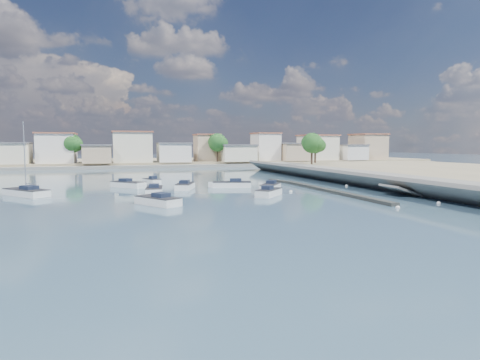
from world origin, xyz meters
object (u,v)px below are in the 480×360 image
(motorboat_h, at_px, (270,193))
(motorboat_e, at_px, (186,186))
(motorboat_d, at_px, (270,187))
(sailboat, at_px, (25,192))
(motorboat_b, at_px, (154,190))
(motorboat_c, at_px, (230,185))
(motorboat_f, at_px, (151,181))
(motorboat_g, at_px, (130,185))
(motorboat_a, at_px, (156,201))

(motorboat_h, bearing_deg, motorboat_e, 129.02)
(motorboat_d, xyz_separation_m, sailboat, (-30.24, 3.17, 0.03))
(motorboat_b, xyz_separation_m, motorboat_c, (11.02, 4.24, 0.00))
(motorboat_f, relative_size, sailboat, 0.45)
(motorboat_g, xyz_separation_m, motorboat_h, (15.74, -14.62, -0.00))
(motorboat_c, distance_m, sailboat, 26.14)
(motorboat_b, distance_m, motorboat_e, 6.10)
(motorboat_h, relative_size, sailboat, 0.50)
(sailboat, bearing_deg, motorboat_h, -17.15)
(motorboat_a, xyz_separation_m, motorboat_e, (5.29, 13.66, -0.00))
(motorboat_a, height_order, motorboat_b, same)
(motorboat_d, height_order, sailboat, sailboat)
(motorboat_b, relative_size, motorboat_c, 0.88)
(motorboat_c, bearing_deg, motorboat_b, -158.94)
(motorboat_b, relative_size, motorboat_d, 1.13)
(motorboat_b, bearing_deg, motorboat_f, 87.03)
(motorboat_a, relative_size, motorboat_h, 1.23)
(motorboat_d, bearing_deg, motorboat_g, 153.01)
(motorboat_d, xyz_separation_m, motorboat_e, (-10.58, 4.87, 0.00))
(motorboat_b, xyz_separation_m, sailboat, (-15.05, 2.29, 0.03))
(motorboat_c, relative_size, motorboat_g, 1.22)
(motorboat_b, bearing_deg, sailboat, 171.33)
(motorboat_f, bearing_deg, motorboat_c, -39.71)
(motorboat_e, distance_m, motorboat_g, 8.48)
(motorboat_b, height_order, motorboat_g, same)
(motorboat_a, bearing_deg, motorboat_g, 96.51)
(motorboat_d, distance_m, motorboat_h, 5.91)
(motorboat_d, bearing_deg, motorboat_a, -151.05)
(motorboat_e, xyz_separation_m, sailboat, (-19.65, -1.71, 0.03))
(motorboat_e, bearing_deg, motorboat_c, 2.14)
(motorboat_a, xyz_separation_m, motorboat_f, (1.36, 22.49, -0.00))
(motorboat_a, height_order, sailboat, sailboat)
(motorboat_d, bearing_deg, sailboat, 174.02)
(motorboat_b, relative_size, sailboat, 0.61)
(motorboat_f, xyz_separation_m, sailboat, (-15.71, -10.54, 0.03))
(motorboat_d, xyz_separation_m, motorboat_g, (-17.92, 9.13, 0.00))
(motorboat_e, relative_size, motorboat_f, 1.35)
(sailboat, bearing_deg, motorboat_f, 33.86)
(motorboat_c, relative_size, motorboat_e, 1.12)
(motorboat_c, xyz_separation_m, motorboat_h, (1.99, -10.60, -0.00))
(motorboat_e, bearing_deg, motorboat_g, 149.90)
(motorboat_b, distance_m, motorboat_d, 15.21)
(motorboat_c, bearing_deg, sailboat, -175.73)
(motorboat_a, relative_size, motorboat_f, 1.34)
(motorboat_a, bearing_deg, motorboat_e, 68.81)
(motorboat_e, bearing_deg, motorboat_a, -111.19)
(motorboat_c, height_order, motorboat_d, same)
(motorboat_f, bearing_deg, motorboat_e, -65.97)
(motorboat_c, distance_m, motorboat_g, 14.32)
(motorboat_f, height_order, motorboat_h, same)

